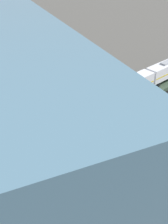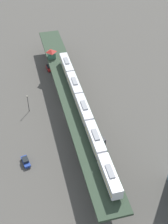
# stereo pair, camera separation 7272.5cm
# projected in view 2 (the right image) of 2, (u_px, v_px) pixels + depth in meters

# --- Properties ---
(ground_plane) EXTENTS (400.00, 400.00, 0.00)m
(ground_plane) POSITION_uv_depth(u_px,v_px,m) (72.00, 113.00, 108.93)
(ground_plane) COLOR #4C4944
(elevated_viaduct) EXTENTS (34.85, 90.45, 8.23)m
(elevated_viaduct) POSITION_uv_depth(u_px,v_px,m) (72.00, 97.00, 104.38)
(elevated_viaduct) COLOR #2C3D2C
(elevated_viaduct) RESTS_ON ground
(subway_train) EXTENTS (20.86, 60.51, 4.45)m
(subway_train) POSITION_uv_depth(u_px,v_px,m) (84.00, 109.00, 94.00)
(subway_train) COLOR silver
(subway_train) RESTS_ON elevated_viaduct
(signal_hut) EXTENTS (4.02, 4.02, 3.40)m
(signal_hut) POSITION_uv_depth(u_px,v_px,m) (51.00, 54.00, 119.43)
(signal_hut) COLOR #33604C
(signal_hut) RESTS_ON elevated_viaduct
(street_car_red) EXTENTS (3.23, 4.75, 1.89)m
(street_car_red) POSITION_uv_depth(u_px,v_px,m) (49.00, 68.00, 128.48)
(street_car_red) COLOR #AD1E1E
(street_car_red) RESTS_ON ground
(street_car_blue) EXTENTS (3.61, 4.74, 1.89)m
(street_car_blue) POSITION_uv_depth(u_px,v_px,m) (26.00, 161.00, 91.64)
(street_car_blue) COLOR #233D93
(street_car_blue) RESTS_ON ground
(delivery_truck) EXTENTS (6.34, 6.97, 3.20)m
(delivery_truck) POSITION_uv_depth(u_px,v_px,m) (96.00, 137.00, 97.94)
(delivery_truck) COLOR #333338
(delivery_truck) RESTS_ON ground
(street_lamp) EXTENTS (0.44, 0.44, 6.94)m
(street_lamp) POSITION_uv_depth(u_px,v_px,m) (28.00, 102.00, 106.95)
(street_lamp) COLOR black
(street_lamp) RESTS_ON ground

